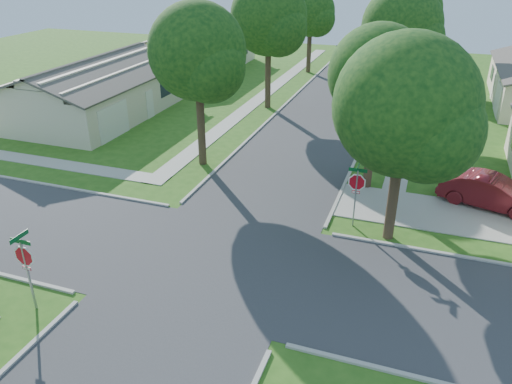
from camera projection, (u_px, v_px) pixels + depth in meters
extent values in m
plane|color=#2D5C19|center=(215.00, 262.00, 19.89)|extent=(100.00, 100.00, 0.00)
cube|color=#333335|center=(215.00, 261.00, 19.89)|extent=(7.00, 100.00, 0.02)
cube|color=#9E9B91|center=(414.00, 103.00, 40.07)|extent=(1.20, 40.00, 0.04)
cube|color=#9E9B91|center=(270.00, 90.00, 43.71)|extent=(1.20, 40.00, 0.04)
cube|color=#9E9B91|center=(429.00, 212.00, 23.54)|extent=(8.80, 3.60, 0.05)
cube|color=gray|center=(29.00, 276.00, 16.72)|extent=(0.06, 0.06, 2.70)
cylinder|color=white|center=(24.00, 256.00, 16.37)|extent=(1.05, 0.02, 1.05)
cylinder|color=red|center=(24.00, 256.00, 16.37)|extent=(0.90, 0.03, 0.90)
cube|color=red|center=(27.00, 268.00, 16.58)|extent=(0.34, 0.03, 0.12)
cube|color=white|center=(27.00, 268.00, 16.58)|extent=(0.30, 0.03, 0.08)
cube|color=#0C5426|center=(20.00, 242.00, 16.12)|extent=(0.80, 0.02, 0.16)
cube|color=#0C5426|center=(19.00, 237.00, 16.04)|extent=(0.02, 0.80, 0.16)
cube|color=gray|center=(355.00, 199.00, 21.87)|extent=(0.06, 0.06, 2.70)
cylinder|color=white|center=(357.00, 182.00, 21.52)|extent=(1.05, 0.02, 1.05)
cylinder|color=red|center=(357.00, 182.00, 21.52)|extent=(0.90, 0.03, 0.90)
cube|color=red|center=(356.00, 192.00, 21.73)|extent=(0.34, 0.03, 0.12)
cube|color=white|center=(356.00, 192.00, 21.73)|extent=(0.30, 0.03, 0.08)
cube|color=#0C5426|center=(358.00, 170.00, 21.27)|extent=(0.80, 0.02, 0.16)
cube|color=#0C5426|center=(358.00, 166.00, 21.19)|extent=(0.02, 0.80, 0.16)
cylinder|color=#38281C|center=(370.00, 152.00, 25.24)|extent=(0.44, 0.44, 3.95)
sphere|color=#0D3510|center=(379.00, 74.00, 23.51)|extent=(4.80, 4.80, 4.80)
sphere|color=#0D3510|center=(394.00, 91.00, 23.12)|extent=(3.46, 3.46, 3.46)
sphere|color=#0D3510|center=(364.00, 80.00, 24.45)|extent=(3.26, 3.26, 3.26)
cylinder|color=#38281C|center=(394.00, 90.00, 35.32)|extent=(0.44, 0.44, 4.30)
sphere|color=#0D3510|center=(402.00, 26.00, 33.39)|extent=(5.40, 5.40, 5.40)
sphere|color=#0D3510|center=(414.00, 39.00, 32.95)|extent=(3.89, 3.89, 3.89)
sphere|color=#0D3510|center=(389.00, 32.00, 34.44)|extent=(3.67, 3.67, 3.67)
cylinder|color=#38281C|center=(407.00, 57.00, 46.34)|extent=(0.44, 0.44, 4.20)
sphere|color=#0D3510|center=(414.00, 10.00, 44.52)|extent=(5.00, 5.00, 5.00)
sphere|color=#0D3510|center=(423.00, 18.00, 44.11)|extent=(3.60, 3.60, 3.60)
sphere|color=#0D3510|center=(405.00, 15.00, 45.49)|extent=(3.40, 3.40, 3.40)
cylinder|color=#38281C|center=(201.00, 129.00, 27.97)|extent=(0.44, 0.44, 4.25)
sphere|color=#0D3510|center=(197.00, 51.00, 26.10)|extent=(5.20, 5.20, 5.20)
sphere|color=#0D3510|center=(210.00, 67.00, 25.68)|extent=(3.74, 3.74, 3.74)
sphere|color=#0D3510|center=(190.00, 58.00, 27.11)|extent=(3.54, 3.54, 3.54)
cylinder|color=#38281C|center=(268.00, 79.00, 38.09)|extent=(0.44, 0.44, 4.44)
sphere|color=#0D3510|center=(269.00, 17.00, 36.08)|extent=(5.60, 5.60, 5.60)
sphere|color=#0D3510|center=(279.00, 28.00, 35.63)|extent=(4.03, 4.03, 4.03)
sphere|color=#0D3510|center=(261.00, 23.00, 37.17)|extent=(3.81, 3.81, 3.81)
cylinder|color=#38281C|center=(309.00, 52.00, 49.21)|extent=(0.44, 0.44, 3.90)
sphere|color=#0D3510|center=(311.00, 12.00, 47.54)|extent=(4.60, 4.60, 4.60)
sphere|color=#0D3510|center=(318.00, 19.00, 47.16)|extent=(3.31, 3.31, 3.31)
sphere|color=#0D3510|center=(305.00, 16.00, 48.43)|extent=(3.13, 3.13, 3.13)
cylinder|color=#38281C|center=(393.00, 201.00, 20.79)|extent=(0.44, 0.44, 3.54)
sphere|color=#0D3510|center=(406.00, 105.00, 18.98)|extent=(5.60, 5.60, 5.60)
sphere|color=#0D3510|center=(429.00, 130.00, 18.53)|extent=(4.03, 4.03, 4.03)
sphere|color=#0D3510|center=(384.00, 112.00, 20.07)|extent=(3.81, 3.81, 3.81)
cube|color=silver|center=(498.00, 99.00, 37.08)|extent=(0.06, 3.20, 2.20)
cube|color=silver|center=(493.00, 86.00, 40.98)|extent=(0.06, 0.90, 2.00)
cube|color=#1E2633|center=(492.00, 73.00, 42.93)|extent=(0.06, 1.80, 1.10)
cube|color=beige|center=(97.00, 96.00, 36.74)|extent=(8.00, 13.00, 2.80)
cube|color=#48433E|center=(117.00, 70.00, 35.24)|extent=(4.42, 13.60, 1.56)
cube|color=#48433E|center=(70.00, 66.00, 36.43)|extent=(4.42, 13.60, 1.56)
cube|color=silver|center=(114.00, 121.00, 32.37)|extent=(0.06, 3.20, 2.20)
cube|color=silver|center=(150.00, 104.00, 36.27)|extent=(0.06, 0.90, 2.00)
cube|color=#1E2633|center=(167.00, 88.00, 38.22)|extent=(0.06, 1.80, 1.10)
cube|color=beige|center=(197.00, 54.00, 51.13)|extent=(8.00, 13.00, 2.80)
cube|color=#48433E|center=(214.00, 35.00, 49.63)|extent=(4.42, 13.60, 1.56)
cube|color=#48433E|center=(178.00, 33.00, 50.82)|extent=(4.42, 13.60, 1.56)
cube|color=silver|center=(218.00, 68.00, 46.76)|extent=(0.06, 3.20, 2.20)
cube|color=silver|center=(236.00, 60.00, 50.65)|extent=(0.06, 0.90, 2.00)
cube|color=#1E2633|center=(245.00, 50.00, 52.61)|extent=(0.06, 1.80, 1.10)
imported|color=#571217|center=(491.00, 192.00, 23.75)|extent=(5.04, 2.93, 1.57)
imported|color=black|center=(372.00, 80.00, 43.82)|extent=(1.92, 4.73, 1.61)
imported|color=black|center=(348.00, 48.00, 58.48)|extent=(2.26, 4.60, 1.29)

